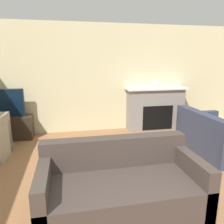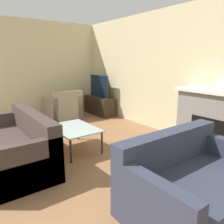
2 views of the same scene
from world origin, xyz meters
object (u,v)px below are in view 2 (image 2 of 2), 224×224
object	(u,v)px
couch_sectional	(13,148)
coffee_table	(75,130)
couch_loveseat	(192,185)
tv	(99,86)
armchair_by_window	(64,108)
potted_plant	(66,100)
mantel_clock	(222,84)

from	to	relation	value
couch_sectional	coffee_table	size ratio (longest dim) A/B	1.99
couch_loveseat	tv	bearing A→B (deg)	69.77
armchair_by_window	potted_plant	xyz separation A→B (m)	(-0.27, 0.19, 0.17)
armchair_by_window	mantel_clock	world-z (taller)	mantel_clock
couch_sectional	potted_plant	distance (m)	3.14
couch_sectional	armchair_by_window	distance (m)	2.81
couch_sectional	couch_loveseat	distance (m)	2.64
potted_plant	couch_loveseat	bearing A→B (deg)	-8.10
tv	mantel_clock	world-z (taller)	mantel_clock
tv	coffee_table	world-z (taller)	tv
tv	couch_sectional	distance (m)	3.58
couch_sectional	coffee_table	xyz separation A→B (m)	(0.03, 1.05, 0.10)
couch_sectional	mantel_clock	bearing A→B (deg)	61.24
coffee_table	potted_plant	distance (m)	2.63
couch_loveseat	mantel_clock	bearing A→B (deg)	21.13
couch_loveseat	mantel_clock	size ratio (longest dim) A/B	6.96
couch_loveseat	potted_plant	distance (m)	4.75
couch_sectional	couch_loveseat	bearing A→B (deg)	30.23
tv	armchair_by_window	world-z (taller)	tv
potted_plant	armchair_by_window	bearing A→B (deg)	-36.19
tv	armchair_by_window	distance (m)	1.25
tv	mantel_clock	bearing A→B (deg)	1.25
armchair_by_window	coffee_table	world-z (taller)	armchair_by_window
couch_loveseat	coffee_table	size ratio (longest dim) A/B	1.62
armchair_by_window	potted_plant	size ratio (longest dim) A/B	1.27
coffee_table	potted_plant	xyz separation A→B (m)	(-2.45, 0.95, 0.08)
couch_loveseat	armchair_by_window	bearing A→B (deg)	83.90
couch_loveseat	potted_plant	world-z (taller)	couch_loveseat
tv	mantel_clock	distance (m)	3.67
armchair_by_window	coffee_table	size ratio (longest dim) A/B	0.94
tv	potted_plant	world-z (taller)	tv
tv	coffee_table	bearing A→B (deg)	-42.42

